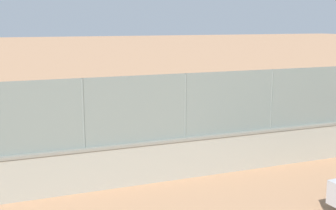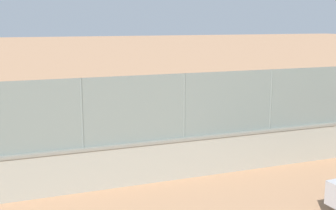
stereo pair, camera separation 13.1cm
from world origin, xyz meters
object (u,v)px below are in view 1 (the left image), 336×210
player_near_wall_returning (114,109)px  sports_ball (131,112)px  player_baseline_waiting (196,98)px  player_crossing_court (160,111)px  spare_ball_by_wall (106,170)px

player_near_wall_returning → sports_ball: size_ratio=22.92×
player_baseline_waiting → sports_ball: size_ratio=22.93×
player_crossing_court → sports_ball: size_ratio=19.74×
sports_ball → spare_ball_by_wall: 5.47m
player_near_wall_returning → sports_ball: 0.84m
player_crossing_court → player_baseline_waiting: size_ratio=0.86×
player_near_wall_returning → player_baseline_waiting: bearing=-165.2°
player_baseline_waiting → spare_ball_by_wall: bearing=45.6°
player_near_wall_returning → player_crossing_court: 2.08m
player_crossing_court → sports_ball: bearing=-2.4°
player_crossing_court → sports_ball: 1.35m
player_baseline_waiting → sports_ball: bearing=23.8°
player_baseline_waiting → spare_ball_by_wall: 9.35m
player_crossing_court → spare_ball_by_wall: 6.13m
sports_ball → player_crossing_court: bearing=177.6°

